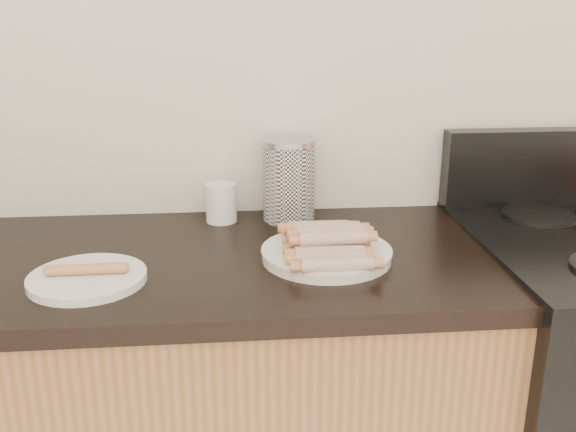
{
  "coord_description": "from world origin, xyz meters",
  "views": [
    {
      "loc": [
        -0.15,
        0.39,
        1.41
      ],
      "look_at": [
        -0.04,
        1.62,
        1.01
      ],
      "focal_mm": 40.0,
      "sensor_mm": 36.0,
      "label": 1
    }
  ],
  "objects": [
    {
      "name": "canister",
      "position": [
        -0.01,
        1.92,
        1.0
      ],
      "size": [
        0.13,
        0.13,
        0.2
      ],
      "rotation": [
        0.0,
        0.0,
        0.01
      ],
      "color": "silver",
      "rests_on": "counter_slab"
    },
    {
      "name": "side_plate",
      "position": [
        -0.43,
        1.57,
        0.91
      ],
      "size": [
        0.26,
        0.26,
        0.02
      ],
      "primitive_type": "cylinder",
      "rotation": [
        0.0,
        0.0,
        -0.13
      ],
      "color": "silver",
      "rests_on": "counter_slab"
    },
    {
      "name": "wall_back",
      "position": [
        0.0,
        2.0,
        1.3
      ],
      "size": [
        4.0,
        0.04,
        2.6
      ],
      "primitive_type": "cube",
      "color": "silver",
      "rests_on": "ground"
    },
    {
      "name": "mug",
      "position": [
        -0.18,
        1.92,
        0.95
      ],
      "size": [
        0.08,
        0.08,
        0.1
      ],
      "primitive_type": "cylinder",
      "rotation": [
        0.0,
        0.0,
        -0.06
      ],
      "color": "white",
      "rests_on": "counter_slab"
    },
    {
      "name": "hotdog_pile",
      "position": [
        0.05,
        1.64,
        0.94
      ],
      "size": [
        0.14,
        0.26,
        0.06
      ],
      "rotation": [
        0.0,
        0.0,
        -0.03
      ],
      "color": "maroon",
      "rests_on": "main_plate"
    },
    {
      "name": "burner_far_left",
      "position": [
        0.61,
        1.84,
        0.92
      ],
      "size": [
        0.18,
        0.18,
        0.01
      ],
      "primitive_type": "cylinder",
      "color": "black",
      "rests_on": "stove"
    },
    {
      "name": "main_plate",
      "position": [
        0.05,
        1.64,
        0.91
      ],
      "size": [
        0.29,
        0.29,
        0.02
      ],
      "primitive_type": "cylinder",
      "rotation": [
        0.0,
        0.0,
        0.07
      ],
      "color": "white",
      "rests_on": "counter_slab"
    },
    {
      "name": "plain_sausages",
      "position": [
        -0.43,
        1.57,
        0.93
      ],
      "size": [
        0.14,
        0.02,
        0.02
      ],
      "rotation": [
        0.0,
        0.0,
        0.01
      ],
      "color": "#B57645",
      "rests_on": "side_plate"
    }
  ]
}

